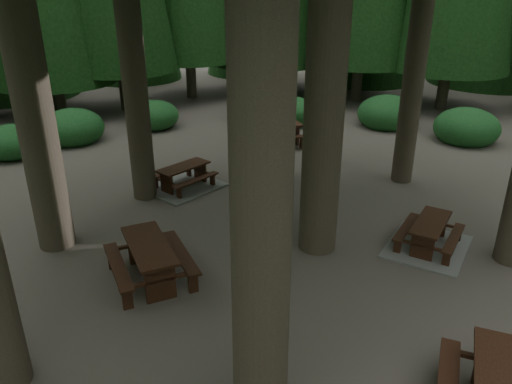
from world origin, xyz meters
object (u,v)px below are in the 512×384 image
picnic_table_a (428,239)px  picnic_table_c (184,181)px  picnic_table_d (277,132)px  picnic_table_b (150,256)px

picnic_table_a → picnic_table_c: same height
picnic_table_a → picnic_table_d: size_ratio=1.22×
picnic_table_c → picnic_table_b: bearing=-138.4°
picnic_table_b → picnic_table_d: size_ratio=1.01×
picnic_table_b → picnic_table_d: (7.09, 5.80, -0.04)m
picnic_table_b → picnic_table_a: bearing=-102.7°
picnic_table_a → picnic_table_d: picnic_table_d is taller
picnic_table_b → picnic_table_d: 9.16m
picnic_table_a → picnic_table_b: size_ratio=1.21×
picnic_table_a → picnic_table_d: 8.05m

